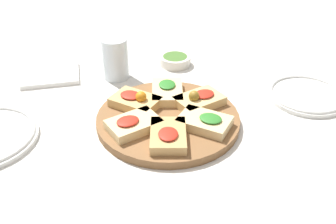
{
  "coord_description": "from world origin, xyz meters",
  "views": [
    {
      "loc": [
        0.29,
        0.65,
        0.49
      ],
      "look_at": [
        0.0,
        0.0,
        0.03
      ],
      "focal_mm": 42.0,
      "sensor_mm": 36.0,
      "label": 1
    }
  ],
  "objects_px": {
    "serving_board": "(168,119)",
    "napkin_stack": "(51,74)",
    "plate_left": "(307,95)",
    "water_glass": "(115,59)",
    "dipping_bowl": "(175,60)"
  },
  "relations": [
    {
      "from": "water_glass",
      "to": "plate_left",
      "type": "bearing_deg",
      "value": 143.46
    },
    {
      "from": "serving_board",
      "to": "napkin_stack",
      "type": "distance_m",
      "value": 0.38
    },
    {
      "from": "serving_board",
      "to": "plate_left",
      "type": "distance_m",
      "value": 0.35
    },
    {
      "from": "plate_left",
      "to": "serving_board",
      "type": "bearing_deg",
      "value": -6.3
    },
    {
      "from": "plate_left",
      "to": "dipping_bowl",
      "type": "xyz_separation_m",
      "value": [
        0.22,
        -0.29,
        0.01
      ]
    },
    {
      "from": "serving_board",
      "to": "water_glass",
      "type": "bearing_deg",
      "value": -81.38
    },
    {
      "from": "dipping_bowl",
      "to": "napkin_stack",
      "type": "bearing_deg",
      "value": -12.03
    },
    {
      "from": "water_glass",
      "to": "napkin_stack",
      "type": "relative_size",
      "value": 0.74
    },
    {
      "from": "plate_left",
      "to": "napkin_stack",
      "type": "bearing_deg",
      "value": -33.6
    },
    {
      "from": "plate_left",
      "to": "water_glass",
      "type": "bearing_deg",
      "value": -36.54
    },
    {
      "from": "plate_left",
      "to": "dipping_bowl",
      "type": "bearing_deg",
      "value": -53.64
    },
    {
      "from": "water_glass",
      "to": "napkin_stack",
      "type": "xyz_separation_m",
      "value": [
        0.16,
        -0.08,
        -0.05
      ]
    },
    {
      "from": "napkin_stack",
      "to": "serving_board",
      "type": "bearing_deg",
      "value": 121.2
    },
    {
      "from": "serving_board",
      "to": "dipping_bowl",
      "type": "height_order",
      "value": "dipping_bowl"
    },
    {
      "from": "plate_left",
      "to": "napkin_stack",
      "type": "relative_size",
      "value": 1.27
    }
  ]
}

